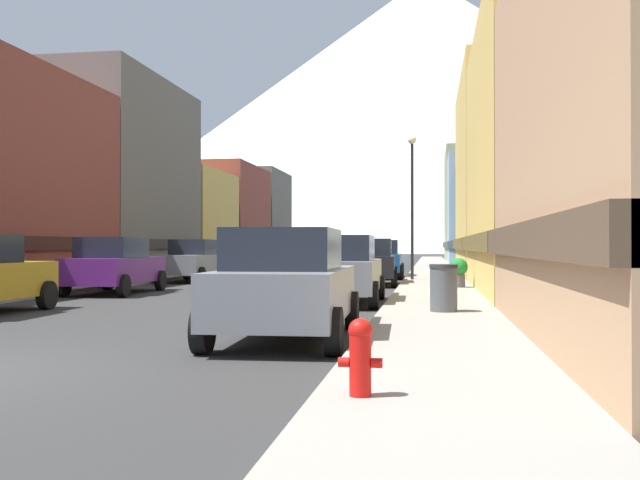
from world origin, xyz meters
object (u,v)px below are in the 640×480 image
(car_right_0, at_px, (287,284))
(streetlamp_right, at_px, (412,185))
(fire_hydrant_near, at_px, (360,355))
(trash_bin_right, at_px, (444,288))
(car_right_2, at_px, (370,262))
(car_driving_1, at_px, (375,253))
(car_left_3, at_px, (248,257))
(car_driving_0, at_px, (335,253))
(car_left_2, at_px, (194,260))
(potted_plant_0, at_px, (19,270))
(car_left_1, at_px, (115,265))
(potted_plant_2, at_px, (459,271))
(pedestrian_1, at_px, (184,259))
(car_right_3, at_px, (381,259))
(car_right_1, at_px, (342,269))

(car_right_0, relative_size, streetlamp_right, 0.76)
(fire_hydrant_near, bearing_deg, trash_bin_right, 84.01)
(car_right_2, bearing_deg, car_driving_1, 94.02)
(car_left_3, relative_size, car_driving_0, 1.02)
(car_right_0, bearing_deg, car_left_2, 113.14)
(streetlamp_right, bearing_deg, car_right_2, -127.98)
(fire_hydrant_near, xyz_separation_m, potted_plant_0, (-12.45, 14.77, 0.19))
(car_left_2, distance_m, car_driving_0, 28.53)
(car_left_1, bearing_deg, trash_bin_right, -31.78)
(potted_plant_2, xyz_separation_m, pedestrian_1, (-13.25, 10.84, 0.15))
(fire_hydrant_near, bearing_deg, car_left_3, 106.28)
(car_left_3, height_order, car_right_2, same)
(car_left_1, relative_size, streetlamp_right, 0.77)
(fire_hydrant_near, xyz_separation_m, potted_plant_2, (1.55, 17.41, 0.17))
(streetlamp_right, bearing_deg, trash_bin_right, -85.98)
(streetlamp_right, bearing_deg, car_right_3, 110.94)
(car_left_2, bearing_deg, car_driving_0, 85.58)
(car_right_1, height_order, potted_plant_2, car_right_1)
(car_right_3, height_order, streetlamp_right, streetlamp_right)
(car_left_3, distance_m, streetlamp_right, 13.13)
(fire_hydrant_near, bearing_deg, car_left_1, 121.89)
(car_right_2, bearing_deg, potted_plant_2, -46.75)
(car_left_3, bearing_deg, fire_hydrant_near, -73.72)
(car_left_2, bearing_deg, car_right_2, -12.89)
(car_left_2, height_order, car_driving_0, same)
(car_left_3, bearing_deg, potted_plant_2, -52.89)
(car_left_2, height_order, car_driving_1, same)
(car_left_2, height_order, car_left_3, same)
(car_left_1, bearing_deg, car_right_3, 57.61)
(car_driving_0, distance_m, pedestrian_1, 23.21)
(streetlamp_right, bearing_deg, potted_plant_0, -146.98)
(car_driving_1, bearing_deg, car_left_1, -98.24)
(car_driving_1, relative_size, fire_hydrant_near, 6.25)
(car_right_2, xyz_separation_m, car_driving_1, (-2.20, 31.33, 0.00))
(streetlamp_right, bearing_deg, car_right_1, -98.14)
(streetlamp_right, bearing_deg, car_left_3, 135.81)
(car_right_3, height_order, car_driving_0, same)
(trash_bin_right, bearing_deg, car_right_2, 101.76)
(car_left_2, height_order, car_right_0, same)
(car_right_2, height_order, car_right_3, same)
(car_driving_1, bearing_deg, car_right_2, -85.98)
(car_left_2, relative_size, trash_bin_right, 4.54)
(car_right_0, relative_size, car_right_1, 1.01)
(fire_hydrant_near, height_order, potted_plant_0, potted_plant_0)
(trash_bin_right, height_order, potted_plant_2, trash_bin_right)
(car_right_1, relative_size, streetlamp_right, 0.76)
(car_left_1, bearing_deg, car_left_3, 90.02)
(car_left_2, height_order, car_right_3, same)
(car_right_0, bearing_deg, potted_plant_0, 137.20)
(car_right_3, bearing_deg, car_right_2, -89.99)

